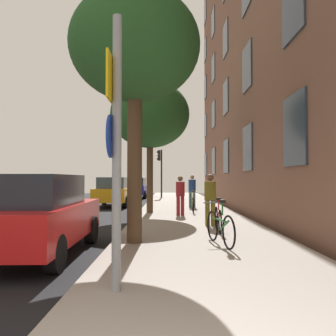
% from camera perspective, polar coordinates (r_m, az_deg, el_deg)
% --- Properties ---
extents(ground_plane, '(41.80, 41.80, 0.00)m').
position_cam_1_polar(ground_plane, '(16.75, -9.05, -7.09)').
color(ground_plane, '#332D28').
extents(road_asphalt, '(7.00, 38.00, 0.01)m').
position_cam_1_polar(road_asphalt, '(17.21, -16.02, -6.89)').
color(road_asphalt, black).
rests_on(road_asphalt, ground).
extents(sidewalk, '(4.20, 38.00, 0.12)m').
position_cam_1_polar(sidewalk, '(16.55, 3.09, -6.97)').
color(sidewalk, '#9E9389').
rests_on(sidewalk, ground).
extents(building_facade, '(0.56, 27.00, 17.05)m').
position_cam_1_polar(building_facade, '(17.76, 12.14, 21.40)').
color(building_facade, brown).
rests_on(building_facade, ground).
extents(sign_post, '(0.16, 0.60, 3.57)m').
position_cam_1_polar(sign_post, '(4.51, -8.57, 4.89)').
color(sign_post, gray).
rests_on(sign_post, sidewalk).
extents(traffic_light, '(0.43, 0.24, 3.67)m').
position_cam_1_polar(traffic_light, '(26.26, -1.09, 0.56)').
color(traffic_light, black).
rests_on(traffic_light, sidewalk).
extents(tree_near, '(2.98, 2.98, 5.74)m').
position_cam_1_polar(tree_near, '(8.34, -5.29, 19.26)').
color(tree_near, '#4C3823').
rests_on(tree_near, sidewalk).
extents(tree_far, '(3.37, 3.37, 5.61)m').
position_cam_1_polar(tree_far, '(14.80, -2.80, 8.83)').
color(tree_far, '#4C3823').
rests_on(tree_far, sidewalk).
extents(bicycle_0, '(0.50, 1.68, 0.99)m').
position_cam_1_polar(bicycle_0, '(7.59, 8.89, -9.69)').
color(bicycle_0, black).
rests_on(bicycle_0, sidewalk).
extents(bicycle_1, '(0.42, 1.60, 0.92)m').
position_cam_1_polar(bicycle_1, '(9.50, 8.56, -8.26)').
color(bicycle_1, black).
rests_on(bicycle_1, sidewalk).
extents(bicycle_2, '(0.42, 1.71, 0.94)m').
position_cam_1_polar(bicycle_2, '(14.78, 4.41, -5.93)').
color(bicycle_2, black).
rests_on(bicycle_2, sidewalk).
extents(pedestrian_0, '(0.38, 0.38, 1.57)m').
position_cam_1_polar(pedestrian_0, '(10.62, 7.26, -4.66)').
color(pedestrian_0, olive).
rests_on(pedestrian_0, sidewalk).
extents(pedestrian_1, '(0.41, 0.41, 1.54)m').
position_cam_1_polar(pedestrian_1, '(13.47, 2.28, -4.15)').
color(pedestrian_1, maroon).
rests_on(pedestrian_1, sidewalk).
extents(pedestrian_2, '(0.39, 0.39, 1.63)m').
position_cam_1_polar(pedestrian_2, '(17.27, 4.26, -3.46)').
color(pedestrian_2, '#33594C').
rests_on(pedestrian_2, sidewalk).
extents(car_0, '(1.81, 4.11, 1.62)m').
position_cam_1_polar(car_0, '(7.37, -20.80, -7.21)').
color(car_0, red).
rests_on(car_0, road_asphalt).
extents(car_1, '(1.79, 4.03, 1.62)m').
position_cam_1_polar(car_1, '(19.41, -8.78, -3.88)').
color(car_1, orange).
rests_on(car_1, road_asphalt).
extents(car_2, '(1.93, 4.14, 1.62)m').
position_cam_1_polar(car_2, '(27.66, -5.19, -3.27)').
color(car_2, navy).
rests_on(car_2, road_asphalt).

